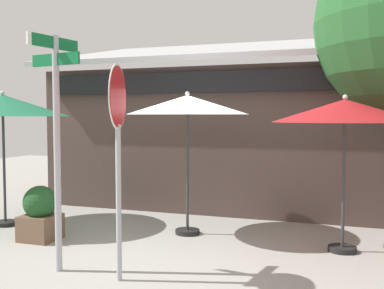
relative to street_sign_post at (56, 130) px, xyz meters
The scene contains 8 objects.
ground_plane 2.75m from the street_sign_post, 58.91° to the left, with size 28.00×28.00×0.10m, color #9E9B93.
cafe_building 6.31m from the street_sign_post, 81.91° to the left, with size 8.62×5.05×4.36m.
street_sign_post is the anchor object (origin of this frame).
stop_sign 0.96m from the street_sign_post, ahead, with size 0.21×0.81×2.78m.
patio_umbrella_forest_green_left 3.26m from the street_sign_post, 143.41° to the left, with size 2.50×2.50×2.61m.
patio_umbrella_ivory_center 2.69m from the street_sign_post, 68.42° to the left, with size 2.18×2.18×2.57m.
patio_umbrella_crimson_right 4.30m from the street_sign_post, 31.72° to the left, with size 2.26×2.26×2.46m.
sidewalk_planter 2.31m from the street_sign_post, 135.11° to the left, with size 0.58×0.58×0.94m.
Camera 1 is at (2.83, -6.93, 2.12)m, focal length 43.52 mm.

